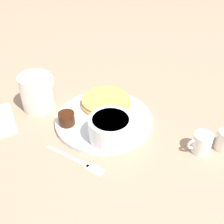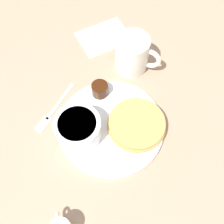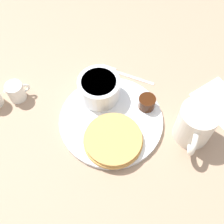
% 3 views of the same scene
% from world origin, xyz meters
% --- Properties ---
extents(ground_plane, '(4.00, 4.00, 0.00)m').
position_xyz_m(ground_plane, '(0.00, 0.00, 0.00)').
color(ground_plane, '#9E7F66').
extents(plate, '(0.24, 0.24, 0.01)m').
position_xyz_m(plate, '(0.00, 0.00, 0.01)').
color(plate, white).
rests_on(plate, ground_plane).
extents(pancake_stack, '(0.13, 0.13, 0.02)m').
position_xyz_m(pancake_stack, '(-0.05, 0.03, 0.02)').
color(pancake_stack, tan).
rests_on(pancake_stack, plate).
extents(bowl, '(0.10, 0.10, 0.06)m').
position_xyz_m(bowl, '(0.07, -0.02, 0.04)').
color(bowl, white).
rests_on(bowl, plate).
extents(syrup_cup, '(0.04, 0.04, 0.03)m').
position_xyz_m(syrup_cup, '(-0.03, -0.09, 0.03)').
color(syrup_cup, '#38190A').
rests_on(syrup_cup, plate).
extents(butter_ramekin, '(0.04, 0.04, 0.04)m').
position_xyz_m(butter_ramekin, '(0.08, -0.04, 0.03)').
color(butter_ramekin, white).
rests_on(butter_ramekin, plate).
extents(coffee_mug, '(0.09, 0.11, 0.10)m').
position_xyz_m(coffee_mug, '(-0.15, -0.12, 0.05)').
color(coffee_mug, silver).
rests_on(coffee_mug, ground_plane).
extents(creamer_pitcher_near, '(0.04, 0.06, 0.05)m').
position_xyz_m(creamer_pitcher_near, '(0.20, 0.13, 0.02)').
color(creamer_pitcher_near, white).
rests_on(creamer_pitcher_near, ground_plane).
extents(fork, '(0.14, 0.08, 0.00)m').
position_xyz_m(fork, '(0.10, -0.11, 0.00)').
color(fork, silver).
rests_on(fork, ground_plane).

